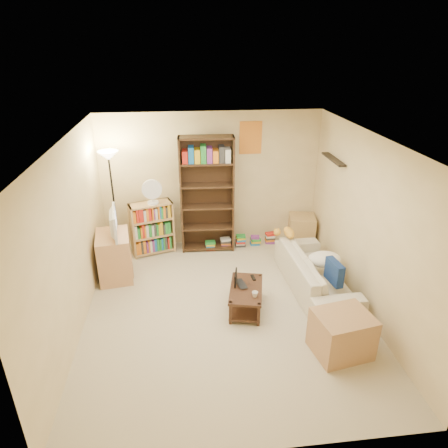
# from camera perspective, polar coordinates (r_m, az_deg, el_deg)

# --- Properties ---
(room) EXTENTS (4.50, 4.54, 2.52)m
(room) POSITION_cam_1_polar(r_m,az_deg,el_deg) (5.20, 0.24, 2.38)
(room) COLOR beige
(room) RESTS_ON ground
(sofa) EXTENTS (2.04, 0.96, 0.57)m
(sofa) POSITION_cam_1_polar(r_m,az_deg,el_deg) (6.47, 12.94, -6.81)
(sofa) COLOR beige
(sofa) RESTS_ON ground
(navy_pillow) EXTENTS (0.17, 0.39, 0.34)m
(navy_pillow) POSITION_cam_1_polar(r_m,az_deg,el_deg) (6.04, 15.48, -6.64)
(navy_pillow) COLOR navy
(navy_pillow) RESTS_ON sofa
(cream_blanket) EXTENTS (0.53, 0.38, 0.23)m
(cream_blanket) POSITION_cam_1_polar(r_m,az_deg,el_deg) (6.45, 14.13, -4.90)
(cream_blanket) COLOR white
(cream_blanket) RESTS_ON sofa
(tabby_cat) EXTENTS (0.45, 0.18, 0.16)m
(tabby_cat) POSITION_cam_1_polar(r_m,az_deg,el_deg) (6.83, 8.97, -1.20)
(tabby_cat) COLOR gold
(tabby_cat) RESTS_ON sofa
(coffee_table) EXTENTS (0.62, 0.90, 0.36)m
(coffee_table) POSITION_cam_1_polar(r_m,az_deg,el_deg) (5.90, 3.15, -10.24)
(coffee_table) COLOR #3B2417
(coffee_table) RESTS_ON ground
(laptop) EXTENTS (0.35, 0.29, 0.02)m
(laptop) POSITION_cam_1_polar(r_m,az_deg,el_deg) (5.89, 2.84, -8.50)
(laptop) COLOR black
(laptop) RESTS_ON coffee_table
(laptop_screen) EXTENTS (0.07, 0.27, 0.18)m
(laptop_screen) POSITION_cam_1_polar(r_m,az_deg,el_deg) (5.84, 1.69, -7.64)
(laptop_screen) COLOR white
(laptop_screen) RESTS_ON laptop
(mug) EXTENTS (0.09, 0.09, 0.08)m
(mug) POSITION_cam_1_polar(r_m,az_deg,el_deg) (5.62, 4.43, -10.00)
(mug) COLOR white
(mug) RESTS_ON coffee_table
(tv_remote) EXTENTS (0.06, 0.15, 0.02)m
(tv_remote) POSITION_cam_1_polar(r_m,az_deg,el_deg) (6.04, 4.19, -7.64)
(tv_remote) COLOR black
(tv_remote) RESTS_ON coffee_table
(tv_stand) EXTENTS (0.61, 0.78, 0.77)m
(tv_stand) POSITION_cam_1_polar(r_m,az_deg,el_deg) (6.80, -15.38, -4.45)
(tv_stand) COLOR tan
(tv_stand) RESTS_ON ground
(television) EXTENTS (0.76, 0.30, 0.42)m
(television) POSITION_cam_1_polar(r_m,az_deg,el_deg) (6.54, -15.96, 0.14)
(television) COLOR black
(television) RESTS_ON tv_stand
(tall_bookshelf) EXTENTS (0.97, 0.36, 2.13)m
(tall_bookshelf) POSITION_cam_1_polar(r_m,az_deg,el_deg) (7.16, -2.43, 4.50)
(tall_bookshelf) COLOR #3E2B17
(tall_bookshelf) RESTS_ON ground
(short_bookshelf) EXTENTS (0.82, 0.51, 0.98)m
(short_bookshelf) POSITION_cam_1_polar(r_m,az_deg,el_deg) (7.39, -10.23, -0.59)
(short_bookshelf) COLOR tan
(short_bookshelf) RESTS_ON ground
(desk_fan) EXTENTS (0.35, 0.20, 0.45)m
(desk_fan) POSITION_cam_1_polar(r_m,az_deg,el_deg) (7.06, -10.24, 4.57)
(desk_fan) COLOR white
(desk_fan) RESTS_ON short_bookshelf
(floor_lamp) EXTENTS (0.33, 0.33, 1.98)m
(floor_lamp) POSITION_cam_1_polar(r_m,az_deg,el_deg) (6.92, -15.90, 6.78)
(floor_lamp) COLOR black
(floor_lamp) RESTS_ON ground
(side_table) EXTENTS (0.57, 0.57, 0.55)m
(side_table) POSITION_cam_1_polar(r_m,az_deg,el_deg) (7.86, 11.01, -0.77)
(side_table) COLOR #D8B969
(side_table) RESTS_ON ground
(end_cabinet) EXTENTS (0.76, 0.67, 0.56)m
(end_cabinet) POSITION_cam_1_polar(r_m,az_deg,el_deg) (5.36, 16.47, -14.81)
(end_cabinet) COLOR tan
(end_cabinet) RESTS_ON ground
(book_stacks) EXTENTS (1.37, 0.26, 0.23)m
(book_stacks) POSITION_cam_1_polar(r_m,az_deg,el_deg) (7.66, 2.58, -2.46)
(book_stacks) COLOR red
(book_stacks) RESTS_ON ground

